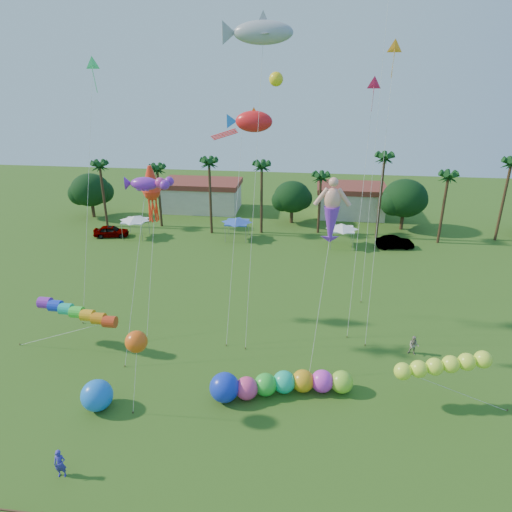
# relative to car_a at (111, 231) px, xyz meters

# --- Properties ---
(ground) EXTENTS (160.00, 160.00, 0.00)m
(ground) POSITION_rel_car_a_xyz_m (23.48, -35.73, -0.80)
(ground) COLOR #285116
(ground) RESTS_ON ground
(tree_line) EXTENTS (69.46, 8.91, 11.00)m
(tree_line) POSITION_rel_car_a_xyz_m (27.05, 8.26, 3.48)
(tree_line) COLOR #3A2819
(tree_line) RESTS_ON ground
(buildings_row) EXTENTS (35.00, 7.00, 4.00)m
(buildings_row) POSITION_rel_car_a_xyz_m (20.39, 14.27, 1.20)
(buildings_row) COLOR beige
(buildings_row) RESTS_ON ground
(tent_row) EXTENTS (31.00, 4.00, 0.60)m
(tent_row) POSITION_rel_car_a_xyz_m (17.48, 0.60, 1.95)
(tent_row) COLOR white
(tent_row) RESTS_ON ground
(car_a) EXTENTS (4.95, 2.71, 1.60)m
(car_a) POSITION_rel_car_a_xyz_m (0.00, 0.00, 0.00)
(car_a) COLOR #4C4C54
(car_a) RESTS_ON ground
(car_b) EXTENTS (4.94, 2.33, 1.57)m
(car_b) POSITION_rel_car_a_xyz_m (38.37, 0.51, -0.01)
(car_b) COLOR #4C4C54
(car_b) RESTS_ON ground
(spectator_a) EXTENTS (0.74, 0.55, 1.84)m
(spectator_a) POSITION_rel_car_a_xyz_m (13.76, -38.64, 0.12)
(spectator_a) COLOR #3530A8
(spectator_a) RESTS_ON ground
(spectator_b) EXTENTS (0.95, 0.83, 1.67)m
(spectator_b) POSITION_rel_car_a_xyz_m (36.25, -23.64, 0.04)
(spectator_b) COLOR gray
(spectator_b) RESTS_ON ground
(caterpillar_inflatable) EXTENTS (10.39, 4.06, 2.12)m
(caterpillar_inflatable) POSITION_rel_car_a_xyz_m (25.49, -30.00, 0.09)
(caterpillar_inflatable) COLOR #EE3E80
(caterpillar_inflatable) RESTS_ON ground
(blue_ball) EXTENTS (2.18, 2.18, 2.18)m
(blue_ball) POSITION_rel_car_a_xyz_m (13.36, -32.98, 0.29)
(blue_ball) COLOR blue
(blue_ball) RESTS_ON ground
(rainbow_tube) EXTENTS (10.33, 2.28, 3.49)m
(rainbow_tube) POSITION_rel_car_a_xyz_m (9.94, -26.57, 2.19)
(rainbow_tube) COLOR red
(rainbow_tube) RESTS_ON ground
(green_worm) EXTENTS (10.65, 3.38, 3.61)m
(green_worm) POSITION_rel_car_a_xyz_m (34.06, -30.11, 2.10)
(green_worm) COLOR #D6FF38
(green_worm) RESTS_ON ground
(orange_ball_kite) EXTENTS (1.63, 1.59, 6.47)m
(orange_ball_kite) POSITION_rel_car_a_xyz_m (16.70, -33.04, 4.95)
(orange_ball_kite) COLOR #F35813
(orange_ball_kite) RESTS_ON ground
(merman_kite) EXTENTS (2.13, 4.10, 14.35)m
(merman_kite) POSITION_rel_car_a_xyz_m (28.84, -24.58, 11.22)
(merman_kite) COLOR #F3A18A
(merman_kite) RESTS_ON ground
(fish_kite) EXTENTS (4.76, 7.13, 18.75)m
(fish_kite) POSITION_rel_car_a_xyz_m (22.38, -18.43, 16.99)
(fish_kite) COLOR red
(fish_kite) RESTS_ON ground
(shark_kite) EXTENTS (6.35, 7.61, 25.34)m
(shark_kite) POSITION_rel_car_a_xyz_m (23.19, -19.23, 23.47)
(shark_kite) COLOR #999EA7
(shark_kite) RESTS_ON ground
(squid_kite) EXTENTS (2.13, 6.01, 14.32)m
(squid_kite) POSITION_rel_car_a_xyz_m (13.62, -19.60, 11.15)
(squid_kite) COLOR #FF2F14
(squid_kite) RESTS_ON ground
(lobster_kite) EXTENTS (4.15, 5.99, 14.43)m
(lobster_kite) POSITION_rel_car_a_xyz_m (14.68, -23.80, 12.90)
(lobster_kite) COLOR purple
(lobster_kite) RESTS_ON ground
(delta_kite_red) EXTENTS (1.43, 4.29, 21.29)m
(delta_kite_red) POSITION_rel_car_a_xyz_m (31.77, -17.75, 19.52)
(delta_kite_red) COLOR #D61742
(delta_kite_red) RESTS_ON ground
(delta_kite_yellow) EXTENTS (1.28, 3.99, 23.84)m
(delta_kite_yellow) POSITION_rel_car_a_xyz_m (32.83, -19.20, 21.99)
(delta_kite_yellow) COLOR orange
(delta_kite_yellow) RESTS_ON ground
(delta_kite_green) EXTENTS (2.64, 4.89, 22.76)m
(delta_kite_green) POSITION_rel_car_a_xyz_m (8.85, -17.88, 20.97)
(delta_kite_green) COLOR #36E979
(delta_kite_green) RESTS_ON ground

